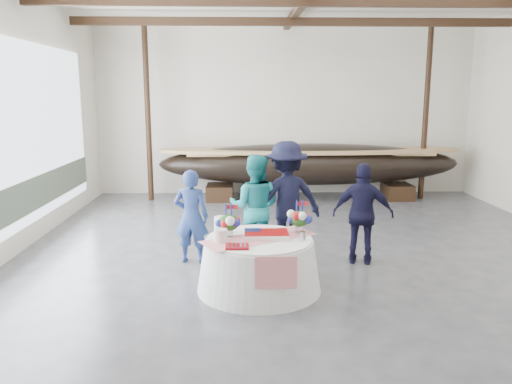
{
  "coord_description": "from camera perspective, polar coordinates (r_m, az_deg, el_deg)",
  "views": [
    {
      "loc": [
        -1.18,
        -7.52,
        2.69
      ],
      "look_at": [
        -0.94,
        0.46,
        1.11
      ],
      "focal_mm": 35.0,
      "sensor_mm": 36.0,
      "label": 1
    }
  ],
  "objects": [
    {
      "name": "floor",
      "position": [
        8.07,
        6.86,
        -8.35
      ],
      "size": [
        10.0,
        12.0,
        0.01
      ],
      "primitive_type": "cube",
      "color": "#3D3D42",
      "rests_on": "ground"
    },
    {
      "name": "wall_back",
      "position": [
        13.58,
        3.32,
        9.31
      ],
      "size": [
        10.0,
        0.02,
        4.5
      ],
      "primitive_type": "cube",
      "color": "silver",
      "rests_on": "ground"
    },
    {
      "name": "pavilion_structure",
      "position": [
        8.57,
        6.62,
        19.93
      ],
      "size": [
        9.8,
        11.76,
        4.5
      ],
      "color": "black",
      "rests_on": "ground"
    },
    {
      "name": "open_bay",
      "position": [
        9.36,
        -25.55,
        4.81
      ],
      "size": [
        0.03,
        7.0,
        3.2
      ],
      "color": "silver",
      "rests_on": "ground"
    },
    {
      "name": "longboat_display",
      "position": [
        12.86,
        6.14,
        3.22
      ],
      "size": [
        7.7,
        1.54,
        1.44
      ],
      "color": "black",
      "rests_on": "ground"
    },
    {
      "name": "banquet_table",
      "position": [
        6.98,
        0.35,
        -8.22
      ],
      "size": [
        1.72,
        1.72,
        0.74
      ],
      "color": "silver",
      "rests_on": "ground"
    },
    {
      "name": "tabletop_items",
      "position": [
        6.96,
        0.38,
        -3.81
      ],
      "size": [
        1.65,
        1.26,
        0.4
      ],
      "color": "red",
      "rests_on": "banquet_table"
    },
    {
      "name": "guest_woman_blue",
      "position": [
        8.04,
        -7.4,
        -2.79
      ],
      "size": [
        0.6,
        0.43,
        1.52
      ],
      "primitive_type": "imported",
      "rotation": [
        0.0,
        0.0,
        3.02
      ],
      "color": "navy",
      "rests_on": "ground"
    },
    {
      "name": "guest_woman_teal",
      "position": [
        8.14,
        -0.17,
        -1.74
      ],
      "size": [
        0.94,
        0.79,
        1.74
      ],
      "primitive_type": "imported",
      "rotation": [
        0.0,
        0.0,
        2.97
      ],
      "color": "teal",
      "rests_on": "ground"
    },
    {
      "name": "guest_man_left",
      "position": [
        8.29,
        3.48,
        -0.83
      ],
      "size": [
        1.4,
        1.04,
        1.93
      ],
      "primitive_type": "imported",
      "rotation": [
        0.0,
        0.0,
        3.43
      ],
      "color": "black",
      "rests_on": "ground"
    },
    {
      "name": "guest_man_right",
      "position": [
        8.1,
        12.13,
        -2.47
      ],
      "size": [
        1.02,
        0.63,
        1.62
      ],
      "primitive_type": "imported",
      "rotation": [
        0.0,
        0.0,
        2.88
      ],
      "color": "black",
      "rests_on": "ground"
    }
  ]
}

